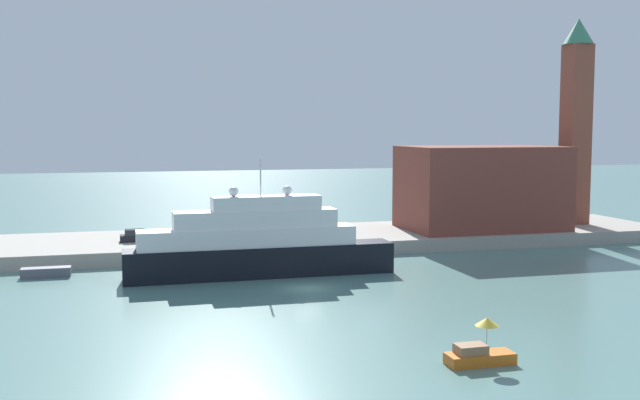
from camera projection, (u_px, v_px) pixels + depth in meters
ground at (309, 289)px, 70.70m from camera, size 400.00×400.00×0.00m
quay_dock at (259, 242)px, 94.78m from camera, size 110.00×18.31×1.64m
large_yacht at (257, 244)px, 76.29m from camera, size 27.49×3.64×12.14m
small_motorboat at (479, 351)px, 48.03m from camera, size 4.42×1.65×3.02m
work_barge at (46, 272)px, 76.22m from camera, size 4.83×1.51×0.99m
harbor_building at (481, 188)px, 100.45m from camera, size 20.49×12.77×11.05m
bell_tower at (576, 115)px, 104.98m from camera, size 4.20×4.20×28.58m
parked_car at (136, 236)px, 89.41m from camera, size 3.80×1.78×1.46m
person_figure at (184, 240)px, 85.23m from camera, size 0.36×0.36×1.78m
mooring_bollard at (258, 241)px, 86.92m from camera, size 0.41×0.41×0.82m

